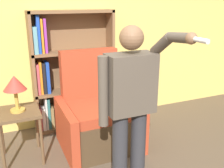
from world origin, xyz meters
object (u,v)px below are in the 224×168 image
Objects in this scene: side_table at (19,119)px; table_lamp at (15,85)px; person_standing at (130,103)px; bookcase at (66,72)px; armchair at (97,117)px.

table_lamp is at bearing -53.13° from side_table.
bookcase is at bearing 97.42° from person_standing.
table_lamp is (-0.97, 0.00, 0.57)m from armchair.
table_lamp is at bearing 179.94° from armchair.
bookcase is 1.00m from table_lamp.
table_lamp reaches higher than side_table.
armchair is 1.13m from table_lamp.
person_standing reaches higher than table_lamp.
bookcase reaches higher than person_standing.
table_lamp is at bearing 134.20° from person_standing.
person_standing reaches higher than side_table.
side_table is (-0.74, -0.67, -0.32)m from bookcase.
armchair is (0.23, -0.67, -0.47)m from bookcase.
person_standing is 1.43m from side_table.
person_standing reaches higher than armchair.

